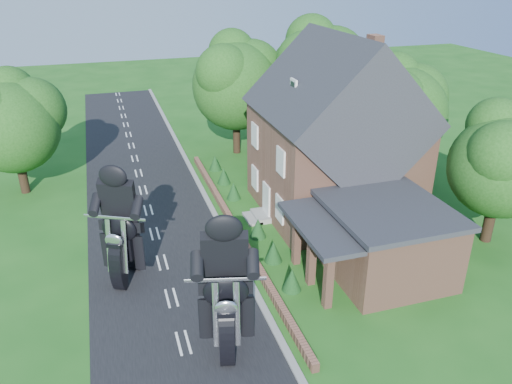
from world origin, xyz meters
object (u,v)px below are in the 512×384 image
object	(u,v)px
garden_wall	(235,228)
motorcycle_lead	(227,331)
motorcycle_follow	(126,264)
annex	(382,238)
house	(334,140)

from	to	relation	value
garden_wall	motorcycle_lead	size ratio (longest dim) A/B	11.53
garden_wall	motorcycle_follow	distance (m)	6.73
motorcycle_lead	annex	bearing A→B (deg)	-145.67
motorcycle_lead	motorcycle_follow	xyz separation A→B (m)	(-3.27, 5.91, -0.01)
house	motorcycle_follow	xyz separation A→B (m)	(-12.20, -3.96, -3.47)
garden_wall	motorcycle_follow	bearing A→B (deg)	-153.80
annex	motorcycle_follow	size ratio (longest dim) A/B	3.75
garden_wall	annex	xyz separation A→B (m)	(5.57, -5.80, 1.57)
annex	motorcycle_follow	world-z (taller)	annex
motorcycle_follow	house	bearing A→B (deg)	-135.18
annex	garden_wall	bearing A→B (deg)	133.84
motorcycle_lead	motorcycle_follow	world-z (taller)	motorcycle_lead
house	motorcycle_follow	distance (m)	13.29
annex	motorcycle_lead	bearing A→B (deg)	-159.73
house	motorcycle_lead	xyz separation A→B (m)	(-8.93, -9.87, -3.45)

